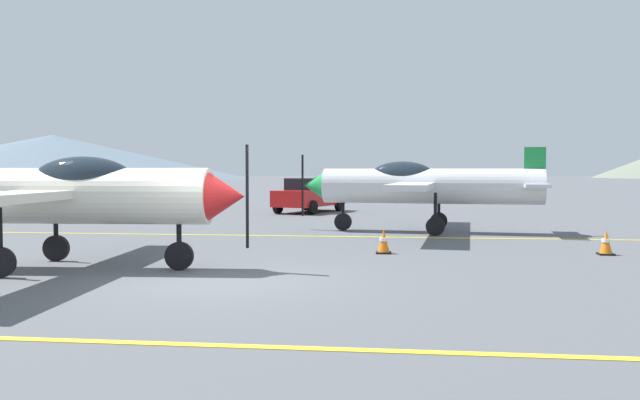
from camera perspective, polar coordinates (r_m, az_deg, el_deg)
The scene contains 9 objects.
ground_plane at distance 12.44m, azimuth -8.65°, elevation -6.77°, with size 400.00×400.00×0.00m, color #54565B.
apron_line_near at distance 8.29m, azimuth -17.17°, elevation -11.61°, with size 80.00×0.16×0.01m, color yellow.
apron_line_far at distance 20.18m, azimuth -2.57°, elevation -3.12°, with size 80.00×0.16×0.01m, color yellow.
airplane_near at distance 14.47m, azimuth -21.94°, elevation 0.50°, with size 7.91×9.10×2.73m.
airplane_mid at distance 21.64m, azimuth 8.72°, elevation 1.31°, with size 7.94×9.12×2.73m.
car_sedan at distance 31.42m, azimuth -0.89°, elevation 0.48°, with size 3.14×4.65×1.62m.
traffic_cone_front at distance 17.15m, azimuth 23.39°, elevation -3.40°, with size 0.36×0.36×0.59m.
traffic_cone_side at distance 16.08m, azimuth 5.50°, elevation -3.58°, with size 0.36×0.36×0.59m.
hill_left at distance 155.77m, azimuth -22.01°, elevation 3.46°, with size 85.45×85.45×9.55m, color slate.
Camera 1 is at (3.30, -11.82, 2.03)m, focal length 37.19 mm.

